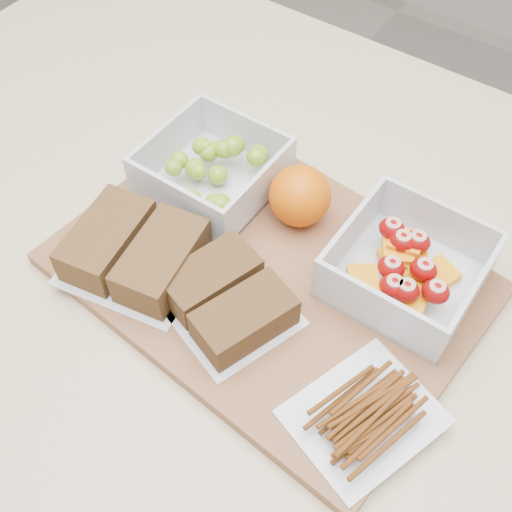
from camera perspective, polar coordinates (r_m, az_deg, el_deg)
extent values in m
cube|color=beige|center=(1.08, -0.58, -15.62)|extent=(1.20, 0.90, 0.90)
cube|color=brown|center=(0.68, 1.07, -1.60)|extent=(0.44, 0.33, 0.02)
cube|color=silver|center=(0.75, -3.80, 6.46)|extent=(0.14, 0.14, 0.01)
cube|color=silver|center=(0.77, -0.88, 10.73)|extent=(0.14, 0.01, 0.06)
cube|color=silver|center=(0.70, -7.20, 4.71)|extent=(0.14, 0.01, 0.06)
cube|color=silver|center=(0.70, 0.36, 5.71)|extent=(0.01, 0.13, 0.06)
cube|color=silver|center=(0.76, -7.87, 9.82)|extent=(0.01, 0.13, 0.06)
sphere|color=olive|center=(0.73, -5.42, 7.74)|extent=(0.02, 0.02, 0.02)
sphere|color=olive|center=(0.74, -6.85, 8.48)|extent=(0.02, 0.02, 0.02)
sphere|color=olive|center=(0.74, -2.92, 9.46)|extent=(0.02, 0.02, 0.02)
sphere|color=olive|center=(0.73, -3.41, 7.19)|extent=(0.02, 0.02, 0.02)
sphere|color=olive|center=(0.75, -4.91, 9.69)|extent=(0.02, 0.02, 0.02)
sphere|color=olive|center=(0.74, -5.20, 7.56)|extent=(0.02, 0.02, 0.02)
sphere|color=olive|center=(0.74, -4.54, 9.62)|extent=(0.02, 0.02, 0.02)
sphere|color=olive|center=(0.68, -3.22, 4.56)|extent=(0.02, 0.02, 0.02)
sphere|color=olive|center=(0.74, 0.20, 8.96)|extent=(0.02, 0.02, 0.02)
sphere|color=olive|center=(0.74, -2.10, 9.69)|extent=(0.02, 0.02, 0.02)
sphere|color=olive|center=(0.73, -7.34, 7.79)|extent=(0.02, 0.02, 0.02)
sphere|color=olive|center=(0.73, 0.03, 8.76)|extent=(0.02, 0.02, 0.02)
sphere|color=olive|center=(0.70, -5.76, 5.02)|extent=(0.02, 0.02, 0.02)
sphere|color=olive|center=(0.75, -2.67, 9.40)|extent=(0.02, 0.02, 0.02)
sphere|color=olive|center=(0.75, -4.23, 9.19)|extent=(0.02, 0.02, 0.02)
sphere|color=olive|center=(0.75, -1.83, 9.85)|extent=(0.02, 0.02, 0.02)
sphere|color=olive|center=(0.68, -3.70, 4.57)|extent=(0.02, 0.02, 0.02)
sphere|color=olive|center=(0.70, -2.74, 3.86)|extent=(0.02, 0.02, 0.02)
sphere|color=olive|center=(0.75, -3.49, 9.52)|extent=(0.02, 0.02, 0.02)
sphere|color=olive|center=(0.73, -5.15, 7.47)|extent=(0.02, 0.02, 0.02)
cube|color=silver|center=(0.68, 12.96, -2.12)|extent=(0.14, 0.14, 0.01)
cube|color=silver|center=(0.70, 15.83, 2.85)|extent=(0.14, 0.01, 0.06)
cube|color=silver|center=(0.62, 10.60, -4.89)|extent=(0.14, 0.01, 0.06)
cube|color=silver|center=(0.65, 18.57, -3.50)|extent=(0.01, 0.13, 0.06)
cube|color=silver|center=(0.67, 8.35, 1.87)|extent=(0.01, 0.13, 0.06)
cube|color=orange|center=(0.65, 12.72, -2.81)|extent=(0.04, 0.05, 0.01)
cube|color=orange|center=(0.68, 13.21, 0.48)|extent=(0.05, 0.06, 0.01)
cube|color=orange|center=(0.67, 14.23, -1.54)|extent=(0.05, 0.05, 0.01)
cube|color=orange|center=(0.68, 15.67, -1.69)|extent=(0.05, 0.05, 0.01)
cube|color=orange|center=(0.67, 12.48, 0.53)|extent=(0.04, 0.05, 0.01)
cube|color=orange|center=(0.67, 13.12, 1.14)|extent=(0.04, 0.04, 0.01)
cube|color=orange|center=(0.64, 9.51, -2.24)|extent=(0.04, 0.05, 0.01)
cube|color=orange|center=(0.64, 13.44, -3.70)|extent=(0.04, 0.04, 0.01)
cube|color=orange|center=(0.67, 12.36, -0.37)|extent=(0.04, 0.04, 0.01)
ellipsoid|color=#890906|center=(0.65, 14.66, -1.20)|extent=(0.03, 0.02, 0.02)
ellipsoid|color=#890906|center=(0.63, 13.15, -2.99)|extent=(0.03, 0.02, 0.02)
ellipsoid|color=#890906|center=(0.68, 11.99, 2.37)|extent=(0.03, 0.02, 0.02)
ellipsoid|color=#890906|center=(0.64, 15.67, -3.09)|extent=(0.03, 0.02, 0.02)
ellipsoid|color=#890906|center=(0.67, 12.85, 1.26)|extent=(0.03, 0.02, 0.02)
ellipsoid|color=#890906|center=(0.63, 12.10, -2.67)|extent=(0.03, 0.02, 0.02)
ellipsoid|color=#890906|center=(0.64, 11.91, -1.02)|extent=(0.03, 0.02, 0.02)
ellipsoid|color=#890906|center=(0.67, 14.13, 1.24)|extent=(0.03, 0.02, 0.02)
sphere|color=#E96105|center=(0.69, 3.92, 5.35)|extent=(0.07, 0.07, 0.07)
cube|color=silver|center=(0.69, -10.50, -0.55)|extent=(0.16, 0.15, 0.00)
cube|color=brown|center=(0.68, -13.07, 1.42)|extent=(0.08, 0.12, 0.04)
cube|color=brown|center=(0.66, -8.37, -0.37)|extent=(0.08, 0.12, 0.04)
cube|color=silver|center=(0.64, -2.51, -4.72)|extent=(0.15, 0.14, 0.00)
cube|color=brown|center=(0.64, -4.04, -2.05)|extent=(0.08, 0.11, 0.04)
cube|color=brown|center=(0.61, -1.03, -5.59)|extent=(0.08, 0.11, 0.04)
cube|color=silver|center=(0.60, 9.55, -13.88)|extent=(0.14, 0.15, 0.00)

